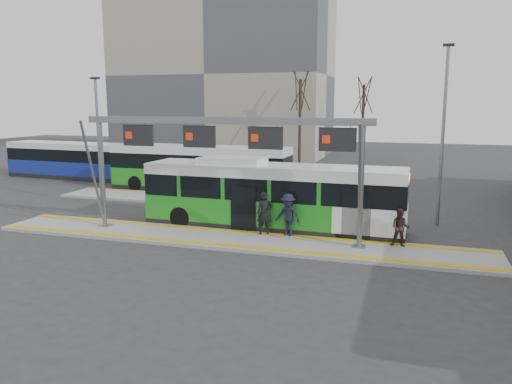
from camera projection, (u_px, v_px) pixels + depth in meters
The scene contains 18 objects.
ground at pixel (230, 241), 21.72m from camera, with size 120.00×120.00×0.00m, color #2D2D30.
platform_main at pixel (230, 240), 21.71m from camera, with size 22.00×3.00×0.15m, color gray.
platform_second at pixel (214, 201), 30.41m from camera, with size 20.00×3.00×0.15m, color gray.
tactile_main at pixel (230, 238), 21.70m from camera, with size 22.00×2.65×0.02m.
tactile_second at pixel (221, 196), 31.47m from camera, with size 20.00×0.35×0.02m.
gantry at pixel (224, 142), 21.31m from camera, with size 13.00×1.68×5.20m.
apartment_block at pixel (224, 75), 58.06m from camera, with size 24.50×12.50×18.40m.
hero_bus at pixel (272, 197), 23.66m from camera, with size 12.33×2.83×3.38m.
bg_bus_green at pixel (200, 169), 33.95m from camera, with size 12.40×2.77×3.09m.
bg_bus_blue at pixel (71, 161), 40.03m from camera, with size 11.02×3.13×2.84m.
passenger_a at pixel (265, 213), 22.20m from camera, with size 0.69×0.46×1.90m, color black.
passenger_b at pixel (400, 228), 20.29m from camera, with size 0.76×0.59×1.57m, color #2F1F20.
passenger_c at pixel (288, 215), 21.88m from camera, with size 1.22×0.70×1.89m, color black.
tree_left at pixel (300, 91), 47.99m from camera, with size 1.40×1.40×9.33m.
tree_mid at pixel (364, 96), 49.35m from camera, with size 1.40×1.40×8.81m.
tree_far at pixel (132, 101), 58.01m from camera, with size 1.40×1.40×8.14m.
lamp_west at pixel (98, 139), 28.62m from camera, with size 0.50×0.25×7.39m.
lamp_east at pixel (443, 132), 23.78m from camera, with size 0.50×0.25×8.66m.
Camera 1 is at (7.37, -19.71, 5.91)m, focal length 35.00 mm.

